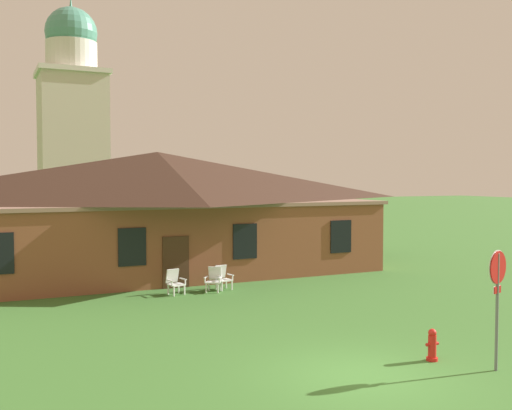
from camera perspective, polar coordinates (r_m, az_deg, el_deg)
ground_plane at (r=13.96m, az=10.24°, el=-16.07°), size 200.00×200.00×0.00m
brick_building at (r=28.89m, az=-9.52°, el=-0.46°), size 20.10×10.40×5.72m
dome_tower at (r=47.46m, az=-17.38°, el=7.22°), size 5.18×5.18×18.29m
stop_sign at (r=14.74m, az=22.39°, el=-7.20°), size 0.77×0.28×2.81m
lawn_chair_by_porch at (r=22.91m, az=-7.90°, el=-7.34°), size 0.73×0.77×0.96m
lawn_chair_near_door at (r=23.32m, az=-4.10°, el=-7.14°), size 0.85×0.87×0.96m
lawn_chair_left_end at (r=23.72m, az=-3.27°, el=-6.97°), size 0.70×0.74×0.96m
fire_hydrant at (r=15.36m, az=16.73°, el=-12.93°), size 0.36×0.28×0.79m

